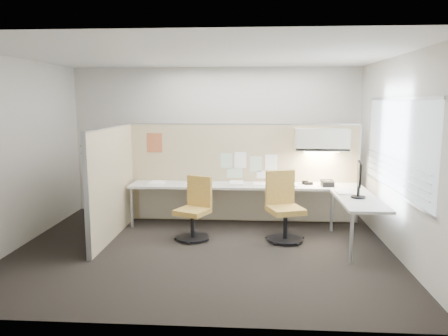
# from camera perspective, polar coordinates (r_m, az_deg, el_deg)

# --- Properties ---
(floor) EXTENTS (5.50, 4.50, 0.01)m
(floor) POSITION_cam_1_polar(r_m,az_deg,el_deg) (6.59, -2.74, -10.50)
(floor) COLOR black
(floor) RESTS_ON ground
(ceiling) EXTENTS (5.50, 4.50, 0.01)m
(ceiling) POSITION_cam_1_polar(r_m,az_deg,el_deg) (6.25, -2.93, 14.61)
(ceiling) COLOR white
(ceiling) RESTS_ON wall_back
(wall_back) EXTENTS (5.50, 0.02, 2.80)m
(wall_back) POSITION_cam_1_polar(r_m,az_deg,el_deg) (8.49, -1.09, 3.58)
(wall_back) COLOR beige
(wall_back) RESTS_ON ground
(wall_front) EXTENTS (5.50, 0.02, 2.80)m
(wall_front) POSITION_cam_1_polar(r_m,az_deg,el_deg) (4.06, -6.46, -2.18)
(wall_front) COLOR beige
(wall_front) RESTS_ON ground
(wall_left) EXTENTS (0.02, 4.50, 2.80)m
(wall_left) POSITION_cam_1_polar(r_m,az_deg,el_deg) (7.12, -25.39, 1.73)
(wall_left) COLOR beige
(wall_left) RESTS_ON ground
(wall_right) EXTENTS (0.02, 4.50, 2.80)m
(wall_right) POSITION_cam_1_polar(r_m,az_deg,el_deg) (6.55, 21.84, 1.41)
(wall_right) COLOR beige
(wall_right) RESTS_ON ground
(window_pane) EXTENTS (0.01, 2.80, 1.30)m
(window_pane) POSITION_cam_1_polar(r_m,az_deg,el_deg) (6.52, 21.70, 2.72)
(window_pane) COLOR #A7B2C2
(window_pane) RESTS_ON wall_right
(partition_back) EXTENTS (4.10, 0.06, 1.75)m
(partition_back) POSITION_cam_1_polar(r_m,az_deg,el_deg) (7.88, 2.50, -0.67)
(partition_back) COLOR tan
(partition_back) RESTS_ON floor
(partition_left) EXTENTS (0.06, 2.20, 1.75)m
(partition_left) POSITION_cam_1_polar(r_m,az_deg,el_deg) (7.15, -14.36, -1.92)
(partition_left) COLOR tan
(partition_left) RESTS_ON floor
(desk) EXTENTS (4.00, 2.07, 0.73)m
(desk) POSITION_cam_1_polar(r_m,az_deg,el_deg) (7.47, 5.33, -3.36)
(desk) COLOR beige
(desk) RESTS_ON floor
(overhead_bin) EXTENTS (0.90, 0.36, 0.38)m
(overhead_bin) POSITION_cam_1_polar(r_m,az_deg,el_deg) (7.69, 12.63, 3.65)
(overhead_bin) COLOR beige
(overhead_bin) RESTS_ON partition_back
(task_light_strip) EXTENTS (0.60, 0.06, 0.02)m
(task_light_strip) POSITION_cam_1_polar(r_m,az_deg,el_deg) (7.71, 12.58, 2.10)
(task_light_strip) COLOR #FFEABF
(task_light_strip) RESTS_ON overhead_bin
(pinned_papers) EXTENTS (1.01, 0.00, 0.47)m
(pinned_papers) POSITION_cam_1_polar(r_m,az_deg,el_deg) (7.82, 3.09, 0.42)
(pinned_papers) COLOR #8CBF8C
(pinned_papers) RESTS_ON partition_back
(poster) EXTENTS (0.28, 0.00, 0.35)m
(poster) POSITION_cam_1_polar(r_m,az_deg,el_deg) (7.98, -9.06, 3.28)
(poster) COLOR orange
(poster) RESTS_ON partition_back
(chair_left) EXTENTS (0.60, 0.62, 0.97)m
(chair_left) POSITION_cam_1_polar(r_m,az_deg,el_deg) (6.93, -3.85, -5.56)
(chair_left) COLOR black
(chair_left) RESTS_ON floor
(chair_right) EXTENTS (0.63, 0.65, 1.07)m
(chair_right) POSITION_cam_1_polar(r_m,az_deg,el_deg) (6.90, 7.79, -5.31)
(chair_right) COLOR black
(chair_right) RESTS_ON floor
(monitor) EXTENTS (0.21, 0.51, 0.54)m
(monitor) POSITION_cam_1_polar(r_m,az_deg,el_deg) (6.78, 17.22, -1.19)
(monitor) COLOR black
(monitor) RESTS_ON desk
(phone) EXTENTS (0.22, 0.21, 0.12)m
(phone) POSITION_cam_1_polar(r_m,az_deg,el_deg) (7.62, 13.32, -1.95)
(phone) COLOR black
(phone) RESTS_ON desk
(stapler) EXTENTS (0.14, 0.05, 0.05)m
(stapler) POSITION_cam_1_polar(r_m,az_deg,el_deg) (7.68, 11.01, -2.00)
(stapler) COLOR black
(stapler) RESTS_ON desk
(tape_dispenser) EXTENTS (0.11, 0.07, 0.06)m
(tape_dispenser) POSITION_cam_1_polar(r_m,az_deg,el_deg) (7.73, 10.52, -1.86)
(tape_dispenser) COLOR black
(tape_dispenser) RESTS_ON desk
(coat_hook) EXTENTS (0.18, 0.48, 1.42)m
(coat_hook) POSITION_cam_1_polar(r_m,az_deg,el_deg) (6.38, -17.38, 1.55)
(coat_hook) COLOR silver
(coat_hook) RESTS_ON partition_left
(paper_stack_0) EXTENTS (0.24, 0.31, 0.03)m
(paper_stack_0) POSITION_cam_1_polar(r_m,az_deg,el_deg) (7.74, -8.75, -1.91)
(paper_stack_0) COLOR white
(paper_stack_0) RESTS_ON desk
(paper_stack_1) EXTENTS (0.28, 0.34, 0.02)m
(paper_stack_1) POSITION_cam_1_polar(r_m,az_deg,el_deg) (7.66, -4.01, -1.99)
(paper_stack_1) COLOR white
(paper_stack_1) RESTS_ON desk
(paper_stack_2) EXTENTS (0.24, 0.31, 0.05)m
(paper_stack_2) POSITION_cam_1_polar(r_m,az_deg,el_deg) (7.56, 1.67, -2.01)
(paper_stack_2) COLOR white
(paper_stack_2) RESTS_ON desk
(paper_stack_3) EXTENTS (0.27, 0.33, 0.01)m
(paper_stack_3) POSITION_cam_1_polar(r_m,az_deg,el_deg) (7.64, 4.70, -2.05)
(paper_stack_3) COLOR white
(paper_stack_3) RESTS_ON desk
(paper_stack_4) EXTENTS (0.24, 0.31, 0.02)m
(paper_stack_4) POSITION_cam_1_polar(r_m,az_deg,el_deg) (7.60, 8.57, -2.15)
(paper_stack_4) COLOR white
(paper_stack_4) RESTS_ON desk
(paper_stack_5) EXTENTS (0.25, 0.31, 0.02)m
(paper_stack_5) POSITION_cam_1_polar(r_m,az_deg,el_deg) (7.13, 15.35, -3.09)
(paper_stack_5) COLOR white
(paper_stack_5) RESTS_ON desk
(paper_stack_6) EXTENTS (0.25, 0.31, 0.03)m
(paper_stack_6) POSITION_cam_1_polar(r_m,az_deg,el_deg) (7.45, -3.15, -2.26)
(paper_stack_6) COLOR white
(paper_stack_6) RESTS_ON desk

